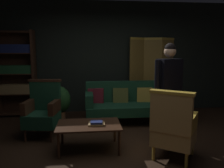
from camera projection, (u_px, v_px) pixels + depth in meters
The scene contains 12 objects.
ground_plane at pixel (117, 150), 3.63m from camera, with size 10.00×10.00×0.00m, color black.
back_wall at pixel (105, 57), 5.83m from camera, with size 7.20×0.10×2.80m, color black.
folding_screen at pixel (152, 73), 5.88m from camera, with size 1.26×0.32×1.90m.
bookshelf at pixel (16, 72), 5.40m from camera, with size 0.90×0.32×2.05m.
velvet_couch at pixel (133, 101), 5.06m from camera, with size 2.12×0.78×0.88m.
coffee_table at pixel (89, 127), 3.60m from camera, with size 1.00×0.64×0.42m.
armchair_gilt_accent at pixel (173, 127), 3.25m from camera, with size 0.80×0.80×1.04m.
armchair_wing_left at pixel (43, 110), 4.17m from camera, with size 0.66×0.66×1.04m.
standing_figure at pixel (169, 83), 3.84m from camera, with size 0.56×0.34×1.70m.
potted_plant at pixel (58, 102), 4.91m from camera, with size 0.52×0.52×0.82m.
book_tan_leather at pixel (97, 124), 3.57m from camera, with size 0.26×0.19×0.03m, color #9E7A47.
book_navy_cloth at pixel (97, 122), 3.56m from camera, with size 0.19×0.15×0.03m, color navy.
Camera 1 is at (-0.46, -3.41, 1.58)m, focal length 36.36 mm.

